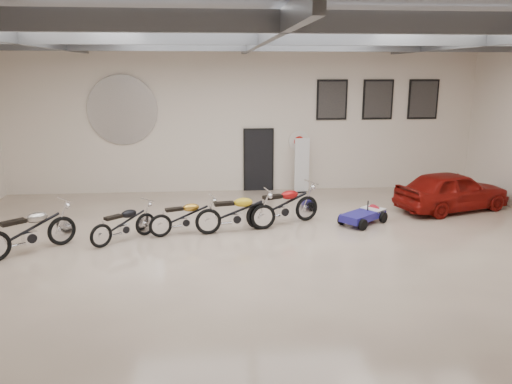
{
  "coord_description": "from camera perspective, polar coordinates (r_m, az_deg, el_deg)",
  "views": [
    {
      "loc": [
        -1.05,
        -10.92,
        4.07
      ],
      "look_at": [
        0.0,
        1.2,
        1.1
      ],
      "focal_mm": 35.0,
      "sensor_mm": 36.0,
      "label": 1
    }
  ],
  "objects": [
    {
      "name": "floor",
      "position": [
        11.7,
        0.51,
        -6.64
      ],
      "size": [
        16.0,
        12.0,
        0.01
      ],
      "primitive_type": "cube",
      "color": "#C5AD96",
      "rests_on": "ground"
    },
    {
      "name": "ceiling",
      "position": [
        11.01,
        0.57,
        18.56
      ],
      "size": [
        16.0,
        12.0,
        0.01
      ],
      "primitive_type": "cube",
      "color": "gray",
      "rests_on": "back_wall"
    },
    {
      "name": "back_wall",
      "position": [
        17.02,
        -1.41,
        8.43
      ],
      "size": [
        16.0,
        0.02,
        5.0
      ],
      "primitive_type": "cube",
      "color": "silver",
      "rests_on": "floor"
    },
    {
      "name": "ceiling_beams",
      "position": [
        10.99,
        0.57,
        17.26
      ],
      "size": [
        15.8,
        11.8,
        0.32
      ],
      "primitive_type": null,
      "color": "#595C61",
      "rests_on": "ceiling"
    },
    {
      "name": "door",
      "position": [
        17.21,
        0.29,
        3.62
      ],
      "size": [
        0.92,
        0.08,
        2.1
      ],
      "primitive_type": "cube",
      "color": "black",
      "rests_on": "back_wall"
    },
    {
      "name": "logo_plaque",
      "position": [
        17.17,
        -15.02,
        9.02
      ],
      "size": [
        2.3,
        0.06,
        1.16
      ],
      "primitive_type": null,
      "color": "silver",
      "rests_on": "back_wall"
    },
    {
      "name": "poster_left",
      "position": [
        17.39,
        8.67,
        10.37
      ],
      "size": [
        1.05,
        0.08,
        1.35
      ],
      "primitive_type": null,
      "color": "black",
      "rests_on": "back_wall"
    },
    {
      "name": "poster_mid",
      "position": [
        17.83,
        13.76,
        10.22
      ],
      "size": [
        1.05,
        0.08,
        1.35
      ],
      "primitive_type": null,
      "color": "black",
      "rests_on": "back_wall"
    },
    {
      "name": "poster_right",
      "position": [
        18.4,
        18.56,
        10.01
      ],
      "size": [
        1.05,
        0.08,
        1.35
      ],
      "primitive_type": null,
      "color": "black",
      "rests_on": "back_wall"
    },
    {
      "name": "oil_sign",
      "position": [
        17.29,
        4.94,
        5.8
      ],
      "size": [
        0.72,
        0.1,
        0.72
      ],
      "primitive_type": null,
      "color": "white",
      "rests_on": "back_wall"
    },
    {
      "name": "banner_stand",
      "position": [
        16.98,
        5.25,
        3.03
      ],
      "size": [
        0.53,
        0.28,
        1.87
      ],
      "primitive_type": null,
      "rotation": [
        0.0,
        0.0,
        0.16
      ],
      "color": "white",
      "rests_on": "floor"
    },
    {
      "name": "motorcycle_silver",
      "position": [
        12.45,
        -24.51,
        -3.92
      ],
      "size": [
        2.06,
        1.94,
        1.12
      ],
      "primitive_type": null,
      "rotation": [
        0.0,
        0.0,
        0.73
      ],
      "color": "silver",
      "rests_on": "floor"
    },
    {
      "name": "motorcycle_black",
      "position": [
        12.57,
        -14.89,
        -3.43
      ],
      "size": [
        1.69,
        1.61,
        0.93
      ],
      "primitive_type": null,
      "rotation": [
        0.0,
        0.0,
        0.74
      ],
      "color": "silver",
      "rests_on": "floor"
    },
    {
      "name": "motorcycle_gold",
      "position": [
        12.81,
        -8.12,
        -2.73
      ],
      "size": [
        1.91,
        1.13,
        0.95
      ],
      "primitive_type": null,
      "rotation": [
        0.0,
        0.0,
        0.33
      ],
      "color": "silver",
      "rests_on": "floor"
    },
    {
      "name": "motorcycle_yellow",
      "position": [
        12.83,
        -2.29,
        -2.26
      ],
      "size": [
        2.17,
        1.04,
        1.08
      ],
      "primitive_type": null,
      "rotation": [
        0.0,
        0.0,
        0.2
      ],
      "color": "silver",
      "rests_on": "floor"
    },
    {
      "name": "motorcycle_red",
      "position": [
        13.45,
        3.11,
        -1.42
      ],
      "size": [
        2.26,
        1.45,
        1.13
      ],
      "primitive_type": null,
      "rotation": [
        0.0,
        0.0,
        0.39
      ],
      "color": "silver",
      "rests_on": "floor"
    },
    {
      "name": "go_kart",
      "position": [
        13.98,
        12.48,
        -2.22
      ],
      "size": [
        1.82,
        1.67,
        0.62
      ],
      "primitive_type": null,
      "rotation": [
        0.0,
        0.0,
        0.67
      ],
      "color": "navy",
      "rests_on": "floor"
    },
    {
      "name": "vintage_car",
      "position": [
        15.91,
        21.49,
        0.15
      ],
      "size": [
        2.4,
        3.78,
        1.2
      ],
      "primitive_type": "imported",
      "rotation": [
        0.0,
        0.0,
        1.87
      ],
      "color": "maroon",
      "rests_on": "floor"
    }
  ]
}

